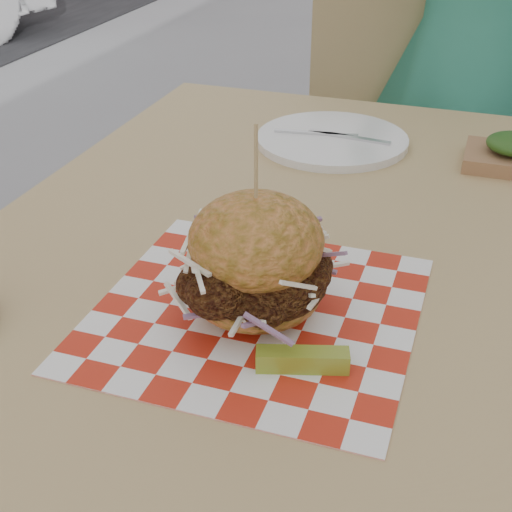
# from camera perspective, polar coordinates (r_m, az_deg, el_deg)

# --- Properties ---
(diner) EXTENTS (0.60, 0.42, 1.54)m
(diner) POSITION_cam_1_polar(r_m,az_deg,el_deg) (1.86, 16.59, 15.18)
(diner) COLOR #329072
(diner) RESTS_ON ground
(patio_table) EXTENTS (0.80, 1.20, 0.75)m
(patio_table) POSITION_cam_1_polar(r_m,az_deg,el_deg) (1.03, 1.41, -1.74)
(patio_table) COLOR tan
(patio_table) RESTS_ON ground
(patio_chair) EXTENTS (0.50, 0.51, 0.95)m
(patio_chair) POSITION_cam_1_polar(r_m,az_deg,el_deg) (1.90, 9.21, 9.37)
(patio_chair) COLOR tan
(patio_chair) RESTS_ON ground
(paper_liner) EXTENTS (0.36, 0.36, 0.00)m
(paper_liner) POSITION_cam_1_polar(r_m,az_deg,el_deg) (0.82, -0.00, -4.45)
(paper_liner) COLOR red
(paper_liner) RESTS_ON patio_table
(sandwich) EXTENTS (0.20, 0.20, 0.23)m
(sandwich) POSITION_cam_1_polar(r_m,az_deg,el_deg) (0.79, -0.00, -0.66)
(sandwich) COLOR #CD7B39
(sandwich) RESTS_ON paper_liner
(pickle_spear) EXTENTS (0.10, 0.05, 0.02)m
(pickle_spear) POSITION_cam_1_polar(r_m,az_deg,el_deg) (0.73, 3.73, -8.29)
(pickle_spear) COLOR olive
(pickle_spear) RESTS_ON paper_liner
(place_setting) EXTENTS (0.27, 0.27, 0.02)m
(place_setting) POSITION_cam_1_polar(r_m,az_deg,el_deg) (1.29, 6.11, 9.23)
(place_setting) COLOR white
(place_setting) RESTS_ON patio_table
(kraft_tray) EXTENTS (0.15, 0.12, 0.06)m
(kraft_tray) POSITION_cam_1_polar(r_m,az_deg,el_deg) (1.26, 19.82, 7.71)
(kraft_tray) COLOR #946843
(kraft_tray) RESTS_ON patio_table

